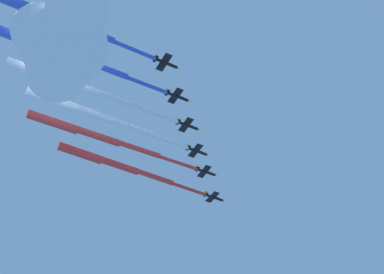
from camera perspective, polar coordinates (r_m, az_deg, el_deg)
jet_lead at (r=248.61m, az=-7.16°, el=-2.58°), size 11.78×75.29×3.80m
jet_port_inner at (r=240.16m, az=-9.24°, el=0.19°), size 10.43×81.14×3.71m
jet_starboard_inner at (r=229.61m, az=-9.57°, el=2.25°), size 11.47×74.78×3.70m
jet_port_mid at (r=221.17m, az=-11.05°, el=4.83°), size 10.44×74.97×3.73m
jet_starboard_mid at (r=213.24m, az=-12.46°, el=7.81°), size 10.67×74.46×3.82m
jet_port_outer at (r=206.56m, az=-13.86°, el=11.23°), size 11.51×73.61×3.71m
cloud_puff at (r=204.89m, az=-12.03°, el=8.62°), size 46.54×32.25×29.83m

